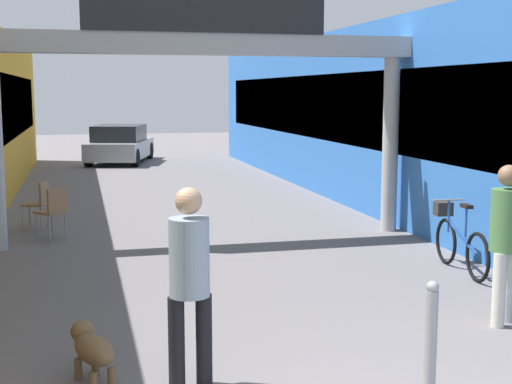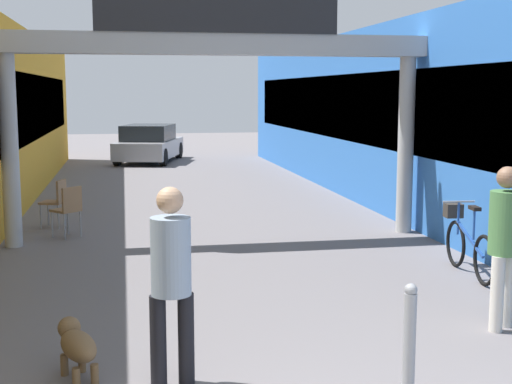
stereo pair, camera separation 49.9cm
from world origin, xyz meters
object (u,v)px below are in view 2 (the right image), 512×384
Objects in this scene: dog_on_leash at (77,344)px; cafe_chair_wood_farther at (57,199)px; pedestrian_with_dog at (171,273)px; bollard_post_metal at (409,347)px; bicycle_blue_farthest at (466,243)px; pedestrian_companion at (505,237)px; cafe_chair_wood_nearer at (69,207)px; parked_car_silver at (149,144)px.

dog_on_leash is 0.80× the size of cafe_chair_wood_farther.
pedestrian_with_dog is 1.93× the size of cafe_chair_wood_farther.
bicycle_blue_farthest is at bearing 57.79° from bollard_post_metal.
dog_on_leash is at bearing -172.93° from pedestrian_companion.
cafe_chair_wood_farther reaches higher than dog_on_leash.
dog_on_leash is 7.33m from cafe_chair_wood_farther.
cafe_chair_wood_nearer is 0.21× the size of parked_car_silver.
bicycle_blue_farthest is 17.21m from parked_car_silver.
bicycle_blue_farthest is 4.63m from bollard_post_metal.
dog_on_leash is 5.77m from bicycle_blue_farthest.
bicycle_blue_farthest is (5.06, 2.77, 0.13)m from dog_on_leash.
parked_car_silver is at bearing 93.46° from bollard_post_metal.
dog_on_leash is 19.62m from parked_car_silver.
bicycle_blue_farthest is at bearing -37.65° from cafe_chair_wood_farther.
bicycle_blue_farthest is at bearing 35.80° from pedestrian_with_dog.
bicycle_blue_farthest reaches higher than dog_on_leash.
pedestrian_with_dog reaches higher than cafe_chair_wood_farther.
pedestrian_with_dog is 6.74m from cafe_chair_wood_nearer.
pedestrian_companion is 2.48m from bollard_post_metal.
bicycle_blue_farthest is (4.25, 3.06, -0.55)m from pedestrian_with_dog.
cafe_chair_wood_nearer is at bearing 101.38° from pedestrian_with_dog.
cafe_chair_wood_farther is 12.47m from parked_car_silver.
pedestrian_companion reaches higher than bicycle_blue_farthest.
cafe_chair_wood_farther is (-1.61, 7.58, -0.45)m from pedestrian_with_dog.
pedestrian_companion is 7.54m from cafe_chair_wood_nearer.
parked_car_silver is (1.34, 19.57, 0.33)m from dog_on_leash.
pedestrian_with_dog reaches higher than dog_on_leash.
pedestrian_companion is at bearing -107.96° from bicycle_blue_farthest.
bicycle_blue_farthest reaches higher than cafe_chair_wood_farther.
bollard_post_metal is at bearing -67.38° from cafe_chair_wood_nearer.
cafe_chair_wood_farther is at bearing 111.88° from bollard_post_metal.
dog_on_leash is 0.42× the size of bicycle_blue_farthest.
bollard_post_metal reaches higher than cafe_chair_wood_farther.
parked_car_silver is at bearing 86.09° from dog_on_leash.
bollard_post_metal reaches higher than bicycle_blue_farthest.
bollard_post_metal is at bearing -135.90° from pedestrian_companion.
pedestrian_with_dog is 2.03m from bollard_post_metal.
cafe_chair_wood_nearer is 13.40m from parked_car_silver.
pedestrian_with_dog is 19.88m from parked_car_silver.
pedestrian_with_dog is at bearing 154.24° from bollard_post_metal.
pedestrian_companion is at bearing 7.07° from dog_on_leash.
bicycle_blue_farthest is 1.90× the size of cafe_chair_wood_farther.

